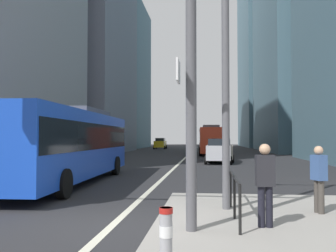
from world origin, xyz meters
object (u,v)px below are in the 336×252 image
(car_receding_near, at_px, (218,151))
(car_oncoming_mid, at_px, (160,143))
(car_receding_far, at_px, (220,150))
(city_bus_red_receding, at_px, (210,139))
(pedestrian_far, at_px, (319,176))
(street_lamp_post, at_px, (225,15))
(traffic_signal_gantry, at_px, (93,38))
(pedestrian_walking, at_px, (265,181))
(bollard_left, at_px, (166,235))
(city_bus_red_distant, at_px, (209,139))
(city_bus_blue_oncoming, at_px, (70,142))

(car_receding_near, bearing_deg, car_oncoming_mid, 104.70)
(car_oncoming_mid, distance_m, car_receding_far, 33.97)
(city_bus_red_receding, height_order, pedestrian_far, city_bus_red_receding)
(car_receding_near, bearing_deg, street_lamp_post, -91.10)
(traffic_signal_gantry, bearing_deg, pedestrian_far, 21.65)
(city_bus_red_receding, height_order, street_lamp_post, street_lamp_post)
(car_oncoming_mid, distance_m, street_lamp_post, 54.36)
(city_bus_red_receding, bearing_deg, pedestrian_far, -85.96)
(car_receding_far, relative_size, pedestrian_walking, 2.53)
(street_lamp_post, bearing_deg, car_oncoming_mid, 99.20)
(car_oncoming_mid, xyz_separation_m, street_lamp_post, (8.67, -53.49, 4.30))
(pedestrian_far, bearing_deg, pedestrian_walking, -134.46)
(car_receding_far, bearing_deg, car_receding_near, -96.33)
(car_oncoming_mid, relative_size, traffic_signal_gantry, 0.65)
(car_receding_far, xyz_separation_m, pedestrian_far, (1.71, -21.07, 0.08))
(city_bus_red_receding, bearing_deg, traffic_signal_gantry, -94.43)
(car_receding_near, height_order, bollard_left, car_receding_near)
(city_bus_red_distant, relative_size, street_lamp_post, 1.36)
(city_bus_blue_oncoming, distance_m, bollard_left, 11.70)
(city_bus_red_distant, distance_m, street_lamp_post, 50.76)
(pedestrian_walking, xyz_separation_m, pedestrian_far, (1.56, 1.58, -0.05))
(city_bus_blue_oncoming, bearing_deg, traffic_signal_gantry, -65.72)
(city_bus_red_distant, relative_size, car_receding_near, 2.55)
(car_receding_far, bearing_deg, city_bus_red_receding, 93.04)
(bollard_left, bearing_deg, pedestrian_walking, 56.13)
(bollard_left, relative_size, pedestrian_far, 0.53)
(car_oncoming_mid, relative_size, street_lamp_post, 0.50)
(car_receding_near, bearing_deg, city_bus_red_receding, 91.90)
(bollard_left, distance_m, pedestrian_walking, 3.25)
(city_bus_red_receding, bearing_deg, pedestrian_walking, -88.66)
(car_receding_far, bearing_deg, bollard_left, -93.70)
(city_bus_red_distant, bearing_deg, bollard_left, -90.97)
(city_bus_blue_oncoming, distance_m, street_lamp_post, 9.36)
(traffic_signal_gantry, bearing_deg, city_bus_blue_oncoming, 114.28)
(bollard_left, height_order, pedestrian_far, pedestrian_far)
(street_lamp_post, distance_m, bollard_left, 6.57)
(car_oncoming_mid, bearing_deg, car_receding_far, -74.24)
(city_bus_red_receding, xyz_separation_m, pedestrian_far, (2.38, -33.67, -0.76))
(city_bus_red_receding, distance_m, traffic_signal_gantry, 35.89)
(pedestrian_far, bearing_deg, traffic_signal_gantry, -158.35)
(pedestrian_far, bearing_deg, city_bus_blue_oncoming, 145.52)
(bollard_left, bearing_deg, car_receding_near, 86.50)
(car_oncoming_mid, bearing_deg, traffic_signal_gantry, -84.07)
(city_bus_red_distant, height_order, car_receding_far, city_bus_red_distant)
(city_bus_red_receding, height_order, pedestrian_walking, city_bus_red_receding)
(city_bus_blue_oncoming, relative_size, street_lamp_post, 1.52)
(car_oncoming_mid, height_order, car_receding_far, same)
(city_bus_red_receding, bearing_deg, city_bus_blue_oncoming, -103.05)
(city_bus_red_receding, relative_size, street_lamp_post, 1.42)
(car_receding_near, bearing_deg, pedestrian_far, -84.37)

